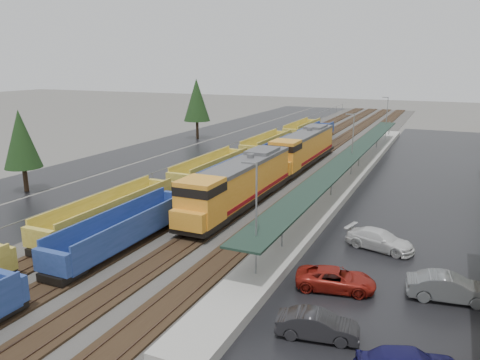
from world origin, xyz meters
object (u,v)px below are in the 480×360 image
object	(u,v)px
well_string_yellow	(170,187)
parked_car_east_a	(318,325)
locomotive_lead	(239,184)
parked_car_east_c	(380,240)
locomotive_trail	(303,148)
parked_car_east_b	(336,279)
well_string_blue	(187,200)
parked_car_east_e	(450,288)

from	to	relation	value
well_string_yellow	parked_car_east_a	xyz separation A→B (m)	(20.75, -18.45, -0.53)
locomotive_lead	parked_car_east_a	distance (m)	22.25
locomotive_lead	parked_car_east_c	bearing A→B (deg)	-18.60
well_string_yellow	parked_car_east_c	size ratio (longest dim) A/B	21.28
locomotive_lead	locomotive_trail	bearing A→B (deg)	90.00
locomotive_trail	parked_car_east_b	xyz separation A→B (m)	(12.37, -33.50, -1.86)
locomotive_lead	parked_car_east_c	xyz separation A→B (m)	(13.92, -4.68, -1.80)
well_string_blue	parked_car_east_b	distance (m)	18.95
well_string_yellow	well_string_blue	size ratio (longest dim) A/B	1.03
well_string_yellow	parked_car_east_e	size ratio (longest dim) A/B	22.47
locomotive_trail	well_string_blue	distance (m)	24.34
well_string_yellow	parked_car_east_b	distance (m)	24.07
parked_car_east_e	locomotive_lead	bearing A→B (deg)	50.82
locomotive_trail	parked_car_east_a	size ratio (longest dim) A/B	4.99
parked_car_east_c	parked_car_east_e	bearing A→B (deg)	-127.84
locomotive_lead	parked_car_east_e	size ratio (longest dim) A/B	4.35
locomotive_lead	well_string_yellow	world-z (taller)	locomotive_lead
locomotive_trail	parked_car_east_b	bearing A→B (deg)	-69.74
well_string_blue	well_string_yellow	bearing A→B (deg)	140.61
well_string_blue	parked_car_east_e	size ratio (longest dim) A/B	21.71
well_string_yellow	parked_car_east_e	bearing A→B (deg)	-22.97
locomotive_trail	parked_car_east_e	bearing A→B (deg)	-59.54
parked_car_east_b	locomotive_trail	bearing A→B (deg)	9.71
parked_car_east_a	well_string_yellow	bearing A→B (deg)	38.65
well_string_yellow	parked_car_east_c	bearing A→B (deg)	-12.83
parked_car_east_a	parked_car_east_b	size ratio (longest dim) A/B	0.86
parked_car_east_c	parked_car_east_e	size ratio (longest dim) A/B	1.06
parked_car_east_a	parked_car_east_c	distance (m)	13.51
locomotive_trail	parked_car_east_b	world-z (taller)	locomotive_trail
well_string_yellow	parked_car_east_e	xyz separation A→B (m)	(26.86, -11.38, -0.43)
parked_car_east_a	locomotive_trail	bearing A→B (deg)	8.33
well_string_yellow	well_string_blue	bearing A→B (deg)	-39.39
well_string_blue	parked_car_east_a	bearing A→B (deg)	-42.15
parked_car_east_a	locomotive_lead	bearing A→B (deg)	25.39
parked_car_east_c	parked_car_east_b	bearing A→B (deg)	-176.78
parked_car_east_a	parked_car_east_b	bearing A→B (deg)	-5.83
parked_car_east_c	parked_car_east_e	world-z (taller)	parked_car_east_e
well_string_blue	parked_car_east_c	distance (m)	18.01
well_string_yellow	parked_car_east_c	world-z (taller)	well_string_yellow
locomotive_lead	parked_car_east_b	size ratio (longest dim) A/B	4.31
parked_car_east_e	parked_car_east_b	bearing A→B (deg)	93.63
parked_car_east_a	parked_car_east_c	bearing A→B (deg)	-14.69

